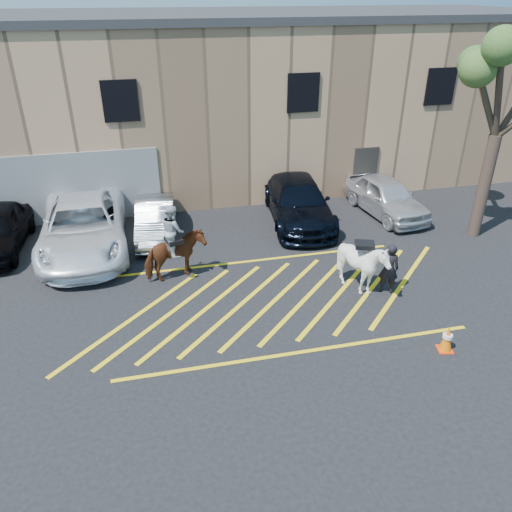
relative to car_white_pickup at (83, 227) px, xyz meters
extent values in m
plane|color=black|center=(5.72, -4.45, -0.87)|extent=(90.00, 90.00, 0.00)
imported|color=white|center=(0.00, 0.00, 0.00)|extent=(3.04, 6.32, 1.74)
imported|color=gray|center=(2.50, 0.53, -0.21)|extent=(1.64, 4.06, 1.31)
imported|color=black|center=(8.10, 0.68, -0.06)|extent=(2.86, 5.78, 1.62)
imported|color=silver|center=(11.79, 0.47, -0.12)|extent=(2.33, 4.61, 1.51)
imported|color=black|center=(9.16, -5.07, -0.05)|extent=(0.70, 0.59, 1.64)
cube|color=tan|center=(5.72, 7.55, 2.63)|extent=(32.00, 10.00, 7.00)
cube|color=#2D2D30|center=(5.72, 7.55, 6.28)|extent=(32.20, 10.20, 0.30)
cube|color=black|center=(1.72, 2.51, 3.73)|extent=(1.30, 0.08, 1.50)
cube|color=black|center=(8.72, 2.51, 3.73)|extent=(1.30, 0.08, 1.50)
cube|color=black|center=(14.72, 2.51, 3.73)|extent=(1.30, 0.08, 1.50)
cube|color=#38332D|center=(11.72, 2.51, 0.23)|extent=(1.10, 0.08, 2.20)
cube|color=yellow|center=(1.52, -4.75, -0.86)|extent=(4.20, 4.20, 0.01)
cube|color=yellow|center=(2.57, -4.75, -0.86)|extent=(4.20, 4.20, 0.01)
cube|color=yellow|center=(3.62, -4.75, -0.86)|extent=(4.20, 4.20, 0.01)
cube|color=yellow|center=(4.67, -4.75, -0.86)|extent=(4.20, 4.20, 0.01)
cube|color=yellow|center=(5.72, -4.75, -0.86)|extent=(4.20, 4.20, 0.01)
cube|color=yellow|center=(6.77, -4.75, -0.86)|extent=(4.20, 4.20, 0.01)
cube|color=yellow|center=(7.82, -4.75, -0.86)|extent=(4.20, 4.20, 0.01)
cube|color=yellow|center=(8.87, -4.75, -0.86)|extent=(4.20, 4.20, 0.01)
cube|color=yellow|center=(9.92, -4.75, -0.86)|extent=(4.20, 4.20, 0.01)
cube|color=yellow|center=(5.72, -2.25, -0.86)|extent=(9.50, 0.12, 0.01)
cube|color=yellow|center=(5.72, -7.25, -0.86)|extent=(9.50, 0.12, 0.01)
imported|color=#602F16|center=(2.95, -2.78, -0.06)|extent=(2.08, 1.40, 1.61)
imported|color=#A2A5AD|center=(2.95, -2.78, 0.83)|extent=(0.83, 0.95, 1.64)
cube|color=black|center=(2.95, -2.78, 0.50)|extent=(0.61, 0.67, 0.14)
imported|color=white|center=(8.39, -4.85, 0.03)|extent=(1.91, 2.02, 1.79)
cube|color=black|center=(8.39, -4.85, 0.73)|extent=(0.68, 0.62, 0.14)
cube|color=#E93A09|center=(9.40, -8.01, -0.85)|extent=(0.45, 0.45, 0.03)
cone|color=orange|center=(9.40, -8.01, -0.49)|extent=(0.32, 0.32, 0.70)
cylinder|color=white|center=(9.40, -8.01, -0.43)|extent=(0.25, 0.25, 0.10)
cylinder|color=#4A372D|center=(14.21, -2.12, 1.03)|extent=(0.44, 0.44, 3.80)
cylinder|color=#412F27|center=(14.13, -1.26, 3.93)|extent=(0.33, 1.88, 2.34)
cylinder|color=#483C2B|center=(13.60, -2.12, 3.98)|extent=(1.40, 0.20, 2.39)
cylinder|color=#403227|center=(13.73, -2.39, 4.33)|extent=(1.16, 0.77, 3.11)
sphere|color=#496D2F|center=(14.06, -0.40, 5.04)|extent=(1.20, 1.20, 1.20)
sphere|color=#517130|center=(12.99, -2.12, 5.13)|extent=(1.20, 1.20, 1.20)
sphere|color=#507231|center=(13.26, -2.66, 5.84)|extent=(1.20, 1.20, 1.20)
camera|label=1|loc=(2.31, -16.82, 7.47)|focal=35.00mm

